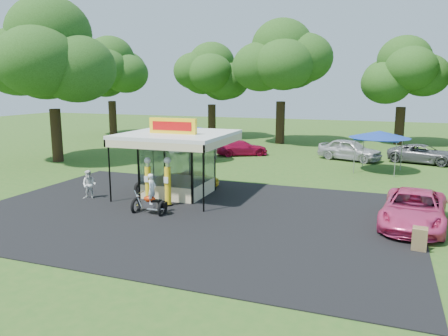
{
  "coord_description": "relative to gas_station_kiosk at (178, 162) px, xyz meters",
  "views": [
    {
      "loc": [
        8.26,
        -15.6,
        5.86
      ],
      "look_at": [
        0.99,
        4.0,
        1.86
      ],
      "focal_mm": 35.0,
      "sensor_mm": 36.0,
      "label": 1
    }
  ],
  "objects": [
    {
      "name": "ground",
      "position": [
        2.0,
        -4.99,
        -1.78
      ],
      "size": [
        120.0,
        120.0,
        0.0
      ],
      "primitive_type": "plane",
      "color": "#2B571B",
      "rests_on": "ground"
    },
    {
      "name": "asphalt_apron",
      "position": [
        2.0,
        -2.99,
        -1.76
      ],
      "size": [
        20.0,
        14.0,
        0.04
      ],
      "primitive_type": "cube",
      "color": "black",
      "rests_on": "ground"
    },
    {
      "name": "gas_station_kiosk",
      "position": [
        0.0,
        0.0,
        0.0
      ],
      "size": [
        5.4,
        5.4,
        4.18
      ],
      "color": "white",
      "rests_on": "ground"
    },
    {
      "name": "gas_pump_left",
      "position": [
        -0.62,
        -2.11,
        -0.65
      ],
      "size": [
        0.44,
        0.44,
        2.36
      ],
      "color": "black",
      "rests_on": "ground"
    },
    {
      "name": "gas_pump_right",
      "position": [
        0.5,
        -2.15,
        -0.62
      ],
      "size": [
        0.45,
        0.45,
        2.44
      ],
      "color": "black",
      "rests_on": "ground"
    },
    {
      "name": "motorcycle",
      "position": [
        0.42,
        -3.67,
        -1.01
      ],
      "size": [
        1.66,
        0.79,
        1.98
      ],
      "rotation": [
        0.0,
        0.0,
        -0.01
      ],
      "color": "black",
      "rests_on": "ground"
    },
    {
      "name": "spare_tires",
      "position": [
        -1.92,
        -0.68,
        -1.42
      ],
      "size": [
        0.92,
        0.77,
        0.74
      ],
      "rotation": [
        0.0,
        0.0,
        0.44
      ],
      "color": "black",
      "rests_on": "ground"
    },
    {
      "name": "a_frame_sign",
      "position": [
        11.64,
        -4.43,
        -1.32
      ],
      "size": [
        0.53,
        0.5,
        0.91
      ],
      "rotation": [
        0.0,
        0.0,
        -0.1
      ],
      "color": "#593819",
      "rests_on": "ground"
    },
    {
      "name": "kiosk_car",
      "position": [
        -0.0,
        2.21,
        -1.3
      ],
      "size": [
        2.82,
        1.13,
        0.96
      ],
      "primitive_type": "imported",
      "rotation": [
        0.0,
        0.0,
        1.57
      ],
      "color": "yellow",
      "rests_on": "ground"
    },
    {
      "name": "pink_sedan",
      "position": [
        11.59,
        -1.34,
        -1.04
      ],
      "size": [
        2.98,
        5.56,
        1.48
      ],
      "primitive_type": "imported",
      "rotation": [
        0.0,
        0.0,
        -0.1
      ],
      "color": "#DB3B77",
      "rests_on": "ground"
    },
    {
      "name": "spectator_west",
      "position": [
        -3.97,
        -2.36,
        -1.02
      ],
      "size": [
        0.84,
        0.71,
        1.53
      ],
      "primitive_type": "imported",
      "rotation": [
        0.0,
        0.0,
        0.19
      ],
      "color": "white",
      "rests_on": "ground"
    },
    {
      "name": "bg_car_a",
      "position": [
        -7.88,
        13.53,
        -1.09
      ],
      "size": [
        4.39,
        2.26,
        1.38
      ],
      "primitive_type": "imported",
      "rotation": [
        0.0,
        0.0,
        1.37
      ],
      "color": "silver",
      "rests_on": "ground"
    },
    {
      "name": "bg_car_b",
      "position": [
        -1.01,
        13.99,
        -1.14
      ],
      "size": [
        4.73,
        3.77,
        1.28
      ],
      "primitive_type": "imported",
      "rotation": [
        0.0,
        0.0,
        2.09
      ],
      "color": "#A90D35",
      "rests_on": "ground"
    },
    {
      "name": "bg_car_c",
      "position": [
        7.72,
        14.68,
        -0.95
      ],
      "size": [
        5.27,
        3.53,
        1.67
      ],
      "primitive_type": "imported",
      "rotation": [
        0.0,
        0.0,
        1.22
      ],
      "color": "#A9A8AD",
      "rests_on": "ground"
    },
    {
      "name": "bg_car_d",
      "position": [
        13.08,
        15.21,
        -1.08
      ],
      "size": [
        5.47,
        3.55,
        1.4
      ],
      "primitive_type": "imported",
      "rotation": [
        0.0,
        0.0,
        1.31
      ],
      "color": "#5D5E60",
      "rests_on": "ground"
    },
    {
      "name": "tent_west",
      "position": [
        -3.53,
        10.25,
        0.64
      ],
      "size": [
        3.83,
        3.83,
        2.68
      ],
      "rotation": [
        0.0,
        0.0,
        0.03
      ],
      "color": "gray",
      "rests_on": "ground"
    },
    {
      "name": "tent_east",
      "position": [
        9.92,
        10.54,
        0.76
      ],
      "size": [
        4.02,
        4.02,
        2.81
      ],
      "rotation": [
        0.0,
        0.0,
        -0.17
      ],
      "color": "gray",
      "rests_on": "ground"
    },
    {
      "name": "oak_far_a",
      "position": [
        -20.11,
        23.38,
        5.3
      ],
      "size": [
        9.39,
        9.39,
        11.13
      ],
      "color": "black",
      "rests_on": "ground"
    },
    {
      "name": "oak_far_b",
      "position": [
        -8.07,
        24.89,
        4.74
      ],
      "size": [
        8.57,
        8.57,
        10.22
      ],
      "color": "black",
      "rests_on": "ground"
    },
    {
      "name": "oak_far_c",
      "position": [
        0.27,
        22.62,
        5.79
      ],
      "size": [
        10.12,
        10.12,
        11.93
      ],
      "color": "black",
      "rests_on": "ground"
    },
    {
      "name": "oak_far_d",
      "position": [
        11.55,
        26.01,
        4.78
      ],
      "size": [
        8.65,
        8.65,
        10.29
      ],
      "color": "black",
      "rests_on": "ground"
    },
    {
      "name": "oak_near",
      "position": [
        -13.42,
        6.21,
        5.73
      ],
      "size": [
        10.42,
        10.42,
        11.99
      ],
      "color": "black",
      "rests_on": "ground"
    }
  ]
}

